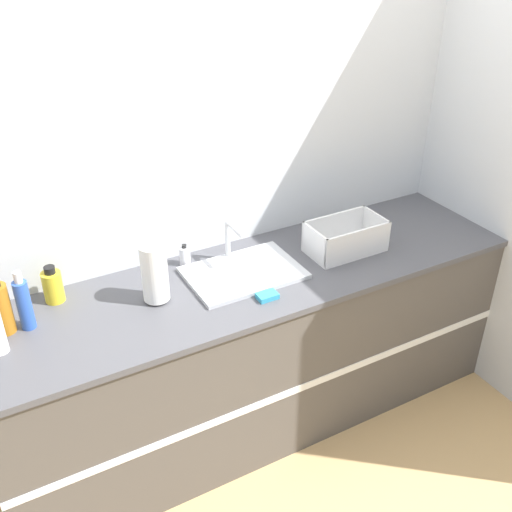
{
  "coord_description": "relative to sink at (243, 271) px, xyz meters",
  "views": [
    {
      "loc": [
        -1.13,
        -1.71,
        2.37
      ],
      "look_at": [
        -0.02,
        0.3,
        1.01
      ],
      "focal_mm": 42.0,
      "sensor_mm": 36.0,
      "label": 1
    }
  ],
  "objects": [
    {
      "name": "sponge",
      "position": [
        0.0,
        -0.22,
        -0.0
      ],
      "size": [
        0.09,
        0.06,
        0.02
      ],
      "color": "#3399BF",
      "rests_on": "counter_cabinet"
    },
    {
      "name": "sink",
      "position": [
        0.0,
        0.0,
        0.0
      ],
      "size": [
        0.52,
        0.36,
        0.21
      ],
      "color": "silver",
      "rests_on": "counter_cabinet"
    },
    {
      "name": "counter_cabinet",
      "position": [
        0.06,
        -0.03,
        -0.46
      ],
      "size": [
        2.56,
        0.68,
        0.89
      ],
      "color": "#514C47",
      "rests_on": "ground_plane"
    },
    {
      "name": "dish_rack",
      "position": [
        0.54,
        -0.05,
        0.04
      ],
      "size": [
        0.37,
        0.21,
        0.16
      ],
      "color": "white",
      "rests_on": "counter_cabinet"
    },
    {
      "name": "wall_back",
      "position": [
        0.06,
        0.33,
        0.4
      ],
      "size": [
        4.94,
        0.06,
        2.6
      ],
      "color": "silver",
      "rests_on": "ground_plane"
    },
    {
      "name": "bottle_yellow",
      "position": [
        -0.81,
        0.2,
        0.06
      ],
      "size": [
        0.08,
        0.08,
        0.17
      ],
      "color": "yellow",
      "rests_on": "counter_cabinet"
    },
    {
      "name": "paper_towel_roll",
      "position": [
        -0.42,
        -0.01,
        0.12
      ],
      "size": [
        0.11,
        0.11,
        0.27
      ],
      "color": "#4C4C51",
      "rests_on": "counter_cabinet"
    },
    {
      "name": "wall_right",
      "position": [
        1.36,
        -0.03,
        0.4
      ],
      "size": [
        0.06,
        2.66,
        2.6
      ],
      "color": "silver",
      "rests_on": "ground_plane"
    },
    {
      "name": "soap_dispenser",
      "position": [
        -0.2,
        0.21,
        0.03
      ],
      "size": [
        0.05,
        0.05,
        0.11
      ],
      "color": "silver",
      "rests_on": "counter_cabinet"
    },
    {
      "name": "ground_plane",
      "position": [
        0.06,
        -0.36,
        -0.9
      ],
      "size": [
        12.0,
        12.0,
        0.0
      ],
      "primitive_type": "plane",
      "color": "tan"
    },
    {
      "name": "bottle_blue",
      "position": [
        -0.94,
        0.06,
        0.1
      ],
      "size": [
        0.06,
        0.06,
        0.26
      ],
      "color": "#2D56B7",
      "rests_on": "counter_cabinet"
    },
    {
      "name": "bottle_amber",
      "position": [
        -1.03,
        0.08,
        0.1
      ],
      "size": [
        0.08,
        0.08,
        0.26
      ],
      "color": "#B26B19",
      "rests_on": "counter_cabinet"
    }
  ]
}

